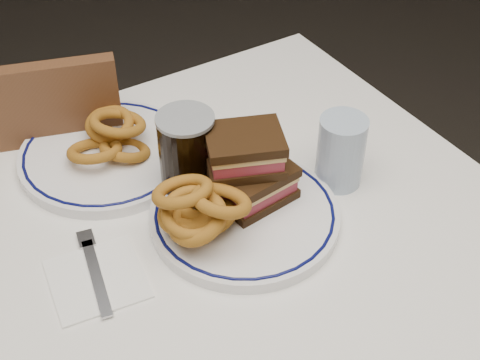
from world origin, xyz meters
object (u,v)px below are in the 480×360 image
chair_far (34,210)px  far_plate (107,154)px  beer_mug (189,154)px  main_plate (244,215)px  reuben_sandwich (250,167)px

chair_far → far_plate: (0.10, -0.24, 0.27)m
beer_mug → far_plate: bearing=119.9°
main_plate → beer_mug: size_ratio=1.97×
main_plate → reuben_sandwich: (0.03, 0.03, 0.07)m
beer_mug → far_plate: (-0.08, 0.14, -0.06)m
chair_far → beer_mug: chair_far is taller
main_plate → beer_mug: 0.13m
beer_mug → chair_far: bearing=116.2°
main_plate → reuben_sandwich: reuben_sandwich is taller
main_plate → far_plate: same height
reuben_sandwich → far_plate: reuben_sandwich is taller
main_plate → beer_mug: (-0.04, 0.10, 0.06)m
main_plate → beer_mug: bearing=109.7°
main_plate → far_plate: 0.28m
main_plate → reuben_sandwich: size_ratio=2.08×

